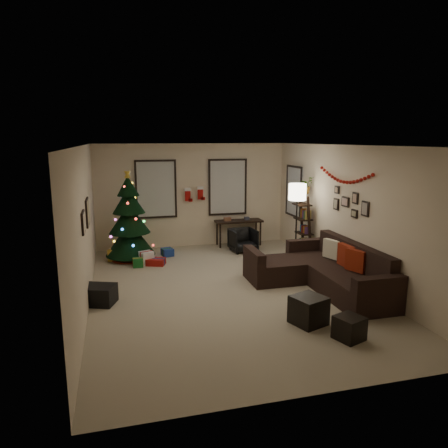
{
  "coord_description": "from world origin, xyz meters",
  "views": [
    {
      "loc": [
        -1.97,
        -7.32,
        2.81
      ],
      "look_at": [
        0.1,
        0.6,
        1.15
      ],
      "focal_mm": 33.67,
      "sensor_mm": 36.0,
      "label": 1
    }
  ],
  "objects": [
    {
      "name": "floor",
      "position": [
        0.0,
        0.0,
        0.0
      ],
      "size": [
        7.0,
        7.0,
        0.0
      ],
      "primitive_type": "plane",
      "color": "tan",
      "rests_on": "ground"
    },
    {
      "name": "ceiling",
      "position": [
        0.0,
        0.0,
        2.7
      ],
      "size": [
        7.0,
        7.0,
        0.0
      ],
      "primitive_type": "plane",
      "rotation": [
        3.14,
        0.0,
        0.0
      ],
      "color": "white",
      "rests_on": "floor"
    },
    {
      "name": "wall_back",
      "position": [
        0.0,
        3.5,
        1.35
      ],
      "size": [
        5.0,
        0.0,
        5.0
      ],
      "primitive_type": "plane",
      "rotation": [
        1.57,
        0.0,
        0.0
      ],
      "color": "beige",
      "rests_on": "floor"
    },
    {
      "name": "wall_front",
      "position": [
        0.0,
        -3.5,
        1.35
      ],
      "size": [
        5.0,
        0.0,
        5.0
      ],
      "primitive_type": "plane",
      "rotation": [
        -1.57,
        0.0,
        0.0
      ],
      "color": "beige",
      "rests_on": "floor"
    },
    {
      "name": "wall_left",
      "position": [
        -2.5,
        0.0,
        1.35
      ],
      "size": [
        0.0,
        7.0,
        7.0
      ],
      "primitive_type": "plane",
      "rotation": [
        1.57,
        0.0,
        1.57
      ],
      "color": "beige",
      "rests_on": "floor"
    },
    {
      "name": "wall_right",
      "position": [
        2.5,
        0.0,
        1.35
      ],
      "size": [
        0.0,
        7.0,
        7.0
      ],
      "primitive_type": "plane",
      "rotation": [
        1.57,
        0.0,
        -1.57
      ],
      "color": "beige",
      "rests_on": "floor"
    },
    {
      "name": "window_back_left",
      "position": [
        -0.95,
        3.47,
        1.55
      ],
      "size": [
        1.05,
        0.06,
        1.5
      ],
      "color": "#728CB2",
      "rests_on": "wall_back"
    },
    {
      "name": "window_back_right",
      "position": [
        0.95,
        3.47,
        1.55
      ],
      "size": [
        1.05,
        0.06,
        1.5
      ],
      "color": "#728CB2",
      "rests_on": "wall_back"
    },
    {
      "name": "window_right_wall",
      "position": [
        2.47,
        2.55,
        1.5
      ],
      "size": [
        0.06,
        0.9,
        1.3
      ],
      "color": "#728CB2",
      "rests_on": "wall_right"
    },
    {
      "name": "christmas_tree",
      "position": [
        -1.68,
        2.59,
        0.9
      ],
      "size": [
        1.16,
        1.16,
        2.17
      ],
      "rotation": [
        0.0,
        0.0,
        0.39
      ],
      "color": "black",
      "rests_on": "floor"
    },
    {
      "name": "presents",
      "position": [
        -1.4,
        2.23,
        0.12
      ],
      "size": [
        1.5,
        1.01,
        0.3
      ],
      "rotation": [
        0.0,
        0.0,
        0.1
      ],
      "color": "#14591E",
      "rests_on": "floor"
    },
    {
      "name": "sofa",
      "position": [
        1.83,
        -0.31,
        0.29
      ],
      "size": [
        1.95,
        2.82,
        0.88
      ],
      "color": "black",
      "rests_on": "floor"
    },
    {
      "name": "pillow_red_a",
      "position": [
        2.21,
        -0.82,
        0.64
      ],
      "size": [
        0.25,
        0.41,
        0.4
      ],
      "primitive_type": "cube",
      "rotation": [
        0.0,
        0.0,
        0.38
      ],
      "color": "maroon",
      "rests_on": "sofa"
    },
    {
      "name": "pillow_red_b",
      "position": [
        2.21,
        -0.48,
        0.64
      ],
      "size": [
        0.13,
        0.42,
        0.42
      ],
      "primitive_type": "cube",
      "rotation": [
        0.0,
        0.0,
        0.04
      ],
      "color": "maroon",
      "rests_on": "sofa"
    },
    {
      "name": "pillow_cream",
      "position": [
        2.21,
        0.06,
        0.63
      ],
      "size": [
        0.23,
        0.39,
        0.38
      ],
      "primitive_type": "cube",
      "rotation": [
        0.0,
        0.0,
        0.33
      ],
      "color": "beige",
      "rests_on": "sofa"
    },
    {
      "name": "ottoman_near",
      "position": [
        0.83,
        -1.77,
        0.22
      ],
      "size": [
        0.59,
        0.59,
        0.44
      ],
      "primitive_type": "cube",
      "rotation": [
        0.0,
        0.0,
        0.35
      ],
      "color": "black",
      "rests_on": "floor"
    },
    {
      "name": "ottoman_far",
      "position": [
        1.16,
        -2.39,
        0.17
      ],
      "size": [
        0.46,
        0.46,
        0.34
      ],
      "primitive_type": "cube",
      "rotation": [
        0.0,
        0.0,
        0.35
      ],
      "color": "black",
      "rests_on": "floor"
    },
    {
      "name": "desk",
      "position": [
        1.19,
        3.22,
        0.6
      ],
      "size": [
        1.26,
        0.45,
        0.68
      ],
      "color": "black",
      "rests_on": "floor"
    },
    {
      "name": "desk_chair",
      "position": [
        1.12,
        2.57,
        0.29
      ],
      "size": [
        0.62,
        0.58,
        0.59
      ],
      "primitive_type": "imported",
      "rotation": [
        0.0,
        0.0,
        0.09
      ],
      "color": "black",
      "rests_on": "floor"
    },
    {
      "name": "bookshelf",
      "position": [
        2.3,
        1.51,
        0.75
      ],
      "size": [
        0.3,
        0.46,
        1.54
      ],
      "color": "black",
      "rests_on": "floor"
    },
    {
      "name": "potted_plant",
      "position": [
        2.3,
        1.56,
        1.82
      ],
      "size": [
        0.59,
        0.56,
        0.51
      ],
      "primitive_type": "imported",
      "rotation": [
        0.0,
        0.0,
        0.48
      ],
      "color": "#4C4C4C",
      "rests_on": "bookshelf"
    },
    {
      "name": "floor_lamp",
      "position": [
        1.95,
        1.23,
        1.54
      ],
      "size": [
        0.39,
        0.39,
        1.84
      ],
      "rotation": [
        0.0,
        0.0,
        0.19
      ],
      "color": "black",
      "rests_on": "floor"
    },
    {
      "name": "art_map",
      "position": [
        -2.48,
        0.67,
        1.49
      ],
      "size": [
        0.04,
        0.6,
        0.5
      ],
      "color": "black",
      "rests_on": "wall_left"
    },
    {
      "name": "art_abstract",
      "position": [
        -2.48,
        -0.49,
        1.52
      ],
      "size": [
        0.04,
        0.45,
        0.35
      ],
      "color": "black",
      "rests_on": "wall_left"
    },
    {
      "name": "gallery",
      "position": [
        2.48,
        -0.07,
        1.57
      ],
      "size": [
        0.03,
        1.25,
        0.54
      ],
      "color": "black",
      "rests_on": "wall_right"
    },
    {
      "name": "garland",
      "position": [
        2.45,
        0.15,
        2.09
      ],
      "size": [
        0.08,
        1.9,
        0.3
      ],
      "primitive_type": null,
      "color": "#A5140C",
      "rests_on": "wall_right"
    },
    {
      "name": "stocking_left",
      "position": [
        -0.14,
        3.35,
        1.4
      ],
      "size": [
        0.2,
        0.05,
        0.36
      ],
      "color": "#990F0C",
      "rests_on": "wall_back"
    },
    {
      "name": "stocking_right",
      "position": [
        0.19,
        3.34,
        1.43
      ],
      "size": [
        0.2,
        0.05,
        0.36
      ],
      "color": "#990F0C",
      "rests_on": "wall_back"
    },
    {
      "name": "storage_bin",
      "position": [
        -2.38,
        -0.1,
        0.16
      ],
      "size": [
        0.77,
        0.64,
        0.33
      ],
      "primitive_type": "cube",
      "rotation": [
        0.0,
        0.0,
        -0.37
      ],
      "color": "black",
      "rests_on": "floor"
    }
  ]
}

